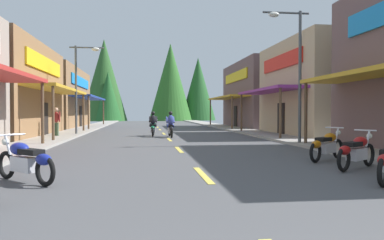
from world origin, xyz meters
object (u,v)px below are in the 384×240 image
at_px(motorcycle_parked_left_2, 25,160).
at_px(rider_cruising_lead, 170,126).
at_px(streetlamp_right, 293,58).
at_px(pedestrian_by_shop, 56,120).
at_px(motorcycle_parked_right_3, 327,145).
at_px(rider_cruising_trailing, 153,126).
at_px(motorcycle_parked_right_2, 356,151).
at_px(streetlamp_left, 82,76).

relative_size(motorcycle_parked_left_2, rider_cruising_lead, 0.76).
xyz_separation_m(streetlamp_right, pedestrian_by_shop, (-11.87, 6.51, -2.96)).
bearing_deg(motorcycle_parked_right_3, streetlamp_right, 41.49).
bearing_deg(pedestrian_by_shop, rider_cruising_trailing, -54.20).
height_order(motorcycle_parked_right_3, pedestrian_by_shop, pedestrian_by_shop).
bearing_deg(motorcycle_parked_right_2, rider_cruising_trailing, 74.22).
bearing_deg(motorcycle_parked_right_3, rider_cruising_lead, 72.40).
xyz_separation_m(motorcycle_parked_right_2, pedestrian_by_shop, (-10.72, 13.66, 0.56)).
bearing_deg(motorcycle_parked_left_2, motorcycle_parked_right_2, -130.83).
relative_size(motorcycle_parked_right_3, rider_cruising_lead, 0.83).
bearing_deg(pedestrian_by_shop, motorcycle_parked_left_2, -142.24).
bearing_deg(streetlamp_right, pedestrian_by_shop, 151.25).
relative_size(motorcycle_parked_right_2, motorcycle_parked_left_2, 1.11).
relative_size(streetlamp_right, rider_cruising_trailing, 2.86).
xyz_separation_m(motorcycle_parked_left_2, rider_cruising_trailing, (3.15, 15.36, 0.17)).
xyz_separation_m(streetlamp_left, streetlamp_right, (10.72, -8.56, 0.20)).
xyz_separation_m(streetlamp_right, motorcycle_parked_right_2, (-1.15, -7.15, -3.52)).
xyz_separation_m(motorcycle_parked_right_3, rider_cruising_lead, (-4.06, 11.52, 0.17)).
bearing_deg(streetlamp_left, rider_cruising_lead, -23.65).
bearing_deg(motorcycle_parked_right_2, motorcycle_parked_right_3, 53.39).
height_order(streetlamp_right, motorcycle_parked_right_2, streetlamp_right).
bearing_deg(rider_cruising_trailing, streetlamp_left, 77.86).
height_order(motorcycle_parked_right_2, rider_cruising_trailing, rider_cruising_trailing).
relative_size(streetlamp_left, motorcycle_parked_left_2, 3.53).
height_order(streetlamp_left, rider_cruising_trailing, streetlamp_left).
bearing_deg(motorcycle_parked_right_2, streetlamp_left, 86.42).
xyz_separation_m(rider_cruising_lead, rider_cruising_trailing, (-1.01, 1.18, 0.00)).
relative_size(streetlamp_left, rider_cruising_trailing, 2.70).
bearing_deg(rider_cruising_lead, motorcycle_parked_right_2, -164.15).
relative_size(motorcycle_parked_left_2, pedestrian_by_shop, 0.92).
relative_size(rider_cruising_trailing, pedestrian_by_shop, 1.20).
distance_m(motorcycle_parked_right_3, rider_cruising_lead, 12.22).
relative_size(streetlamp_left, motorcycle_parked_right_3, 3.27).
relative_size(motorcycle_parked_right_3, motorcycle_parked_left_2, 1.08).
height_order(streetlamp_left, motorcycle_parked_right_2, streetlamp_left).
relative_size(streetlamp_left, streetlamp_right, 0.94).
bearing_deg(motorcycle_parked_left_2, motorcycle_parked_right_3, -119.26).
bearing_deg(motorcycle_parked_left_2, streetlamp_left, -42.30).
xyz_separation_m(streetlamp_left, rider_cruising_lead, (5.56, -2.44, -3.15)).
height_order(motorcycle_parked_right_3, motorcycle_parked_left_2, same).
height_order(streetlamp_right, rider_cruising_trailing, streetlamp_right).
height_order(streetlamp_left, motorcycle_parked_left_2, streetlamp_left).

